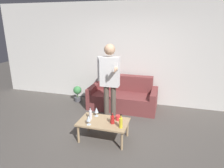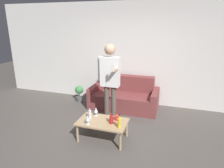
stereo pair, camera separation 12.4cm
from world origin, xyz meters
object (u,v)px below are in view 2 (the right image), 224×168
couch (124,97)px  person_standing_front (110,77)px  coffee_table (103,123)px  bottle_orange (90,114)px

couch → person_standing_front: bearing=-97.2°
couch → coffee_table: 1.59m
couch → bottle_orange: couch is taller
coffee_table → person_standing_front: bearing=97.7°
couch → coffee_table: couch is taller
bottle_orange → person_standing_front: (0.17, 0.71, 0.57)m
coffee_table → bottle_orange: size_ratio=3.88×
bottle_orange → person_standing_front: 0.92m
coffee_table → person_standing_front: (-0.10, 0.73, 0.71)m
bottle_orange → coffee_table: bearing=-5.2°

